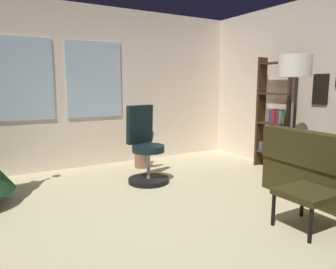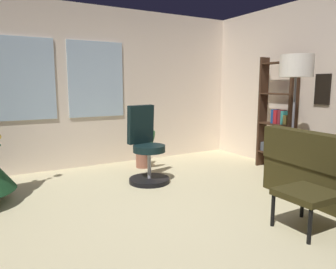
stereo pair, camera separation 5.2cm
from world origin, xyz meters
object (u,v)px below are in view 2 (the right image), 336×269
(footstool, at_px, (307,196))
(office_chair, at_px, (147,152))
(floor_lamp, at_px, (296,73))
(potted_plant, at_px, (143,152))
(bookshelf, at_px, (277,121))

(footstool, relative_size, office_chair, 0.46)
(office_chair, bearing_deg, floor_lamp, -33.96)
(office_chair, bearing_deg, potted_plant, 68.35)
(footstool, relative_size, potted_plant, 0.71)
(footstool, relative_size, bookshelf, 0.27)
(office_chair, height_order, potted_plant, office_chair)
(office_chair, distance_m, bookshelf, 2.14)
(potted_plant, bearing_deg, office_chair, -111.65)
(bookshelf, bearing_deg, office_chair, 168.59)
(footstool, distance_m, bookshelf, 2.24)
(office_chair, xyz_separation_m, floor_lamp, (1.61, -1.09, 1.07))
(office_chair, height_order, floor_lamp, floor_lamp)
(potted_plant, bearing_deg, bookshelf, -32.17)
(floor_lamp, relative_size, potted_plant, 2.52)
(office_chair, bearing_deg, bookshelf, -11.41)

